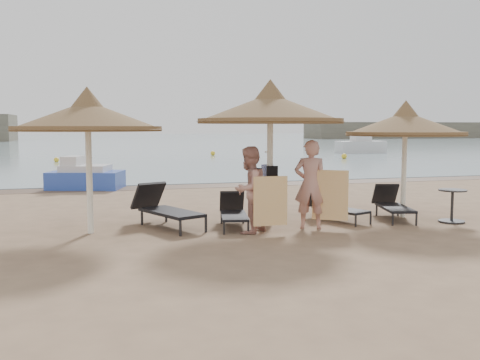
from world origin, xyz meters
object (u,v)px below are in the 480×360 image
object	(u,v)px
pedal_boat	(85,177)
palapa_left	(88,117)
lounger_near_right	(333,206)
lounger_far_right	(392,204)
lounger_far_left	(164,207)
palapa_center	(270,109)
palapa_right	(405,124)
lounger_near_left	(233,211)
person_left	(249,183)
person_right	(311,177)
side_table	(452,207)

from	to	relation	value
pedal_boat	palapa_left	bearing A→B (deg)	-71.22
lounger_near_right	lounger_far_right	distance (m)	1.47
lounger_far_left	lounger_near_right	bearing A→B (deg)	-27.76
palapa_center	palapa_right	xyz separation A→B (m)	(3.47, 0.10, -0.33)
lounger_near_left	lounger_far_right	distance (m)	3.95
lounger_near_left	person_left	bearing A→B (deg)	-69.09
person_right	palapa_left	bearing A→B (deg)	12.59
side_table	person_left	size ratio (longest dim) A/B	0.37
person_left	palapa_center	bearing A→B (deg)	-174.00
palapa_right	lounger_far_left	size ratio (longest dim) A/B	1.30
lounger_far_right	person_left	size ratio (longest dim) A/B	0.89
palapa_left	lounger_near_right	world-z (taller)	palapa_left
lounger_near_left	lounger_far_left	bearing A→B (deg)	175.16
lounger_far_right	person_right	world-z (taller)	person_right
palapa_left	person_left	distance (m)	3.57
lounger_far_left	palapa_left	bearing A→B (deg)	169.03
side_table	person_left	distance (m)	4.92
lounger_near_left	lounger_near_right	distance (m)	2.49
palapa_center	pedal_boat	distance (m)	9.60
palapa_right	lounger_far_right	distance (m)	1.94
lounger_far_left	person_left	distance (m)	2.10
palapa_right	palapa_center	bearing A→B (deg)	-178.28
palapa_center	pedal_boat	bearing A→B (deg)	115.91
person_right	lounger_far_left	bearing A→B (deg)	1.80
lounger_near_left	lounger_far_right	world-z (taller)	lounger_far_right
lounger_far_left	pedal_boat	size ratio (longest dim) A/B	0.78
palapa_left	lounger_far_right	bearing A→B (deg)	-0.68
person_left	person_right	bearing A→B (deg)	143.78
palapa_center	person_right	size ratio (longest dim) A/B	1.47
lounger_near_right	person_left	size ratio (longest dim) A/B	0.84
lounger_far_right	pedal_boat	xyz separation A→B (m)	(-7.20, 8.40, 0.08)
palapa_right	pedal_boat	size ratio (longest dim) A/B	1.02
palapa_center	lounger_far_right	size ratio (longest dim) A/B	1.76
lounger_far_right	palapa_left	bearing A→B (deg)	-166.02
lounger_far_right	pedal_boat	bearing A→B (deg)	145.27
lounger_near_right	lounger_far_right	world-z (taller)	lounger_far_right
lounger_near_right	side_table	distance (m)	2.71
palapa_left	palapa_center	distance (m)	3.90
palapa_right	pedal_boat	world-z (taller)	palapa_right
palapa_right	lounger_far_right	size ratio (longest dim) A/B	1.54
person_left	lounger_near_right	bearing A→B (deg)	160.68
lounger_far_left	person_right	distance (m)	3.29
person_left	pedal_boat	size ratio (longest dim) A/B	0.74
palapa_right	lounger_near_right	size ratio (longest dim) A/B	1.63
lounger_near_right	pedal_boat	distance (m)	10.04
lounger_near_left	lounger_near_right	world-z (taller)	lounger_near_right
lounger_far_left	person_right	bearing A→B (deg)	-43.53
palapa_center	person_right	bearing A→B (deg)	-41.74
palapa_center	lounger_near_left	xyz separation A→B (m)	(-0.84, 0.03, -2.26)
pedal_boat	palapa_right	bearing A→B (deg)	-30.27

